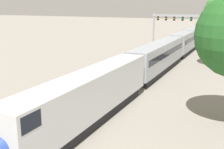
% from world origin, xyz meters
% --- Properties ---
extents(ground_plane, '(400.00, 400.00, 0.00)m').
position_xyz_m(ground_plane, '(0.00, 0.00, 0.00)').
color(ground_plane, gray).
extents(track_main, '(2.60, 200.00, 0.16)m').
position_xyz_m(track_main, '(2.00, 60.00, 0.07)').
color(track_main, slate).
rests_on(track_main, ground).
extents(track_near, '(2.60, 160.00, 0.16)m').
position_xyz_m(track_near, '(-3.50, 40.00, 0.07)').
color(track_near, slate).
rests_on(track_near, ground).
extents(passenger_train, '(3.04, 91.80, 4.80)m').
position_xyz_m(passenger_train, '(2.00, 39.61, 2.60)').
color(passenger_train, silver).
rests_on(passenger_train, ground).
extents(signal_gantry, '(12.10, 0.49, 8.77)m').
position_xyz_m(signal_gantry, '(-0.25, 50.72, 6.44)').
color(signal_gantry, '#999BA0').
rests_on(signal_gantry, ground).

